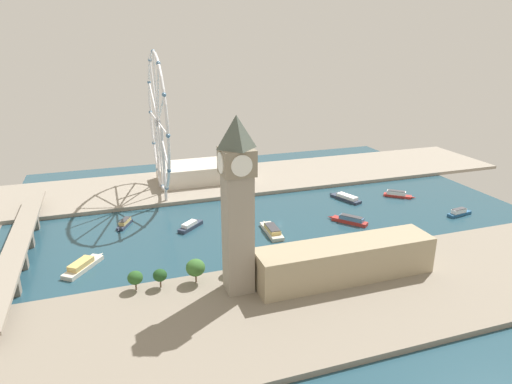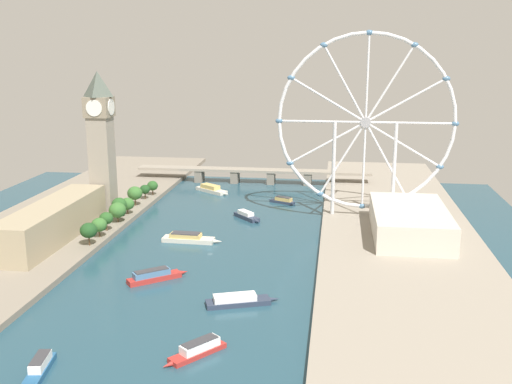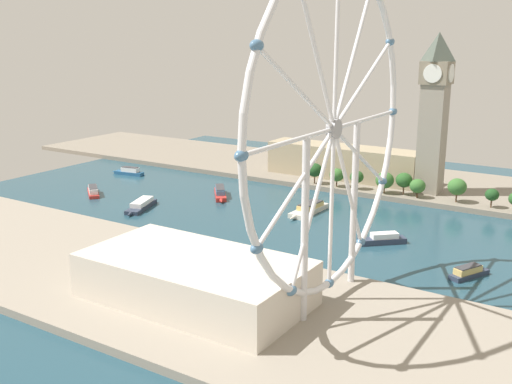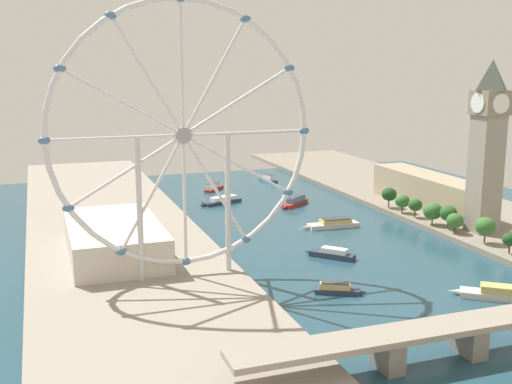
{
  "view_description": "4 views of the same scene",
  "coord_description": "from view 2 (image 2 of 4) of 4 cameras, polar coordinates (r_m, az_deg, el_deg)",
  "views": [
    {
      "loc": [
        -279.39,
        113.39,
        127.7
      ],
      "look_at": [
        13.75,
        13.74,
        20.54
      ],
      "focal_mm": 31.68,
      "sensor_mm": 36.0,
      "label": 1
    },
    {
      "loc": [
        67.08,
        -303.68,
        106.73
      ],
      "look_at": [
        14.89,
        78.67,
        14.4
      ],
      "focal_mm": 41.87,
      "sensor_mm": 36.0,
      "label": 2
    },
    {
      "loc": [
        264.07,
        156.78,
        92.5
      ],
      "look_at": [
        16.32,
        -1.38,
        16.4
      ],
      "focal_mm": 42.9,
      "sensor_mm": 36.0,
      "label": 3
    },
    {
      "loc": [
        141.2,
        322.24,
        91.55
      ],
      "look_at": [
        23.7,
        -10.39,
        18.88
      ],
      "focal_mm": 43.87,
      "sensor_mm": 36.0,
      "label": 4
    }
  ],
  "objects": [
    {
      "name": "ground_plane",
      "position": [
        328.8,
        -4.45,
        -5.53
      ],
      "size": [
        379.5,
        379.5,
        0.0
      ],
      "primitive_type": "plane",
      "color": "#234756"
    },
    {
      "name": "riverbank_left",
      "position": [
        364.45,
        -20.82,
        -4.24
      ],
      "size": [
        90.0,
        520.0,
        3.0
      ],
      "primitive_type": "cube",
      "color": "gray",
      "rests_on": "ground_plane"
    },
    {
      "name": "riverbank_right",
      "position": [
        323.59,
        14.1,
        -5.94
      ],
      "size": [
        90.0,
        520.0,
        3.0
      ],
      "primitive_type": "cube",
      "color": "gray",
      "rests_on": "ground_plane"
    },
    {
      "name": "clock_tower",
      "position": [
        392.95,
        -14.59,
        4.77
      ],
      "size": [
        16.57,
        16.57,
        90.79
      ],
      "color": "gray",
      "rests_on": "riverbank_left"
    },
    {
      "name": "parliament_block",
      "position": [
        351.99,
        -18.83,
        -2.69
      ],
      "size": [
        22.0,
        99.69,
        20.45
      ],
      "primitive_type": "cube",
      "color": "tan",
      "rests_on": "riverbank_left"
    },
    {
      "name": "tree_row_embankment",
      "position": [
        383.84,
        -12.78,
        -1.36
      ],
      "size": [
        13.1,
        125.0,
        13.31
      ],
      "color": "#513823",
      "rests_on": "riverbank_left"
    },
    {
      "name": "ferris_wheel",
      "position": [
        378.89,
        10.42,
        6.47
      ],
      "size": [
        112.6,
        3.2,
        115.27
      ],
      "color": "silver",
      "rests_on": "riverbank_right"
    },
    {
      "name": "riverside_hall",
      "position": [
        352.9,
        14.46,
        -2.76
      ],
      "size": [
        41.56,
        77.52,
        15.53
      ],
      "primitive_type": "cube",
      "color": "beige",
      "rests_on": "riverbank_right"
    },
    {
      "name": "river_bridge",
      "position": [
        487.87,
        -0.29,
        1.85
      ],
      "size": [
        191.5,
        13.21,
        11.68
      ],
      "color": "gray",
      "rests_on": "ground_plane"
    },
    {
      "name": "tour_boat_0",
      "position": [
        221.8,
        -5.56,
        -14.72
      ],
      "size": [
        19.63,
        22.55,
        5.32
      ],
      "rotation": [
        0.0,
        0.0,
        4.02
      ],
      "color": "#B22D28",
      "rests_on": "ground_plane"
    },
    {
      "name": "tour_boat_1",
      "position": [
        459.11,
        -4.26,
        0.26
      ],
      "size": [
        29.84,
        24.11,
        5.61
      ],
      "rotation": [
        0.0,
        0.0,
        5.64
      ],
      "color": "beige",
      "rests_on": "ground_plane"
    },
    {
      "name": "tour_boat_2",
      "position": [
        342.64,
        -6.47,
        -4.4
      ],
      "size": [
        34.68,
        9.33,
        5.34
      ],
      "rotation": [
        0.0,
        0.0,
        6.24
      ],
      "color": "beige",
      "rests_on": "ground_plane"
    },
    {
      "name": "tour_boat_3",
      "position": [
        260.11,
        -1.74,
        -10.3
      ],
      "size": [
        32.0,
        16.4,
        4.63
      ],
      "rotation": [
        0.0,
        0.0,
        0.34
      ],
      "color": "#2D384C",
      "rests_on": "ground_plane"
    },
    {
      "name": "tour_boat_4",
      "position": [
        385.42,
        -0.87,
        -2.31
      ],
      "size": [
        20.38,
        21.75,
        4.98
      ],
      "rotation": [
        0.0,
        0.0,
        5.45
      ],
      "color": "#2D384C",
      "rests_on": "ground_plane"
    },
    {
      "name": "tour_boat_5",
      "position": [
        289.19,
        -9.68,
        -7.9
      ],
      "size": [
        26.24,
        22.12,
        5.72
      ],
      "rotation": [
        0.0,
        0.0,
        0.67
      ],
      "color": "#B22D28",
      "rests_on": "ground_plane"
    },
    {
      "name": "tour_boat_6",
      "position": [
        222.27,
        -19.98,
        -15.47
      ],
      "size": [
        8.46,
        24.6,
        5.52
      ],
      "rotation": [
        0.0,
        0.0,
        4.87
      ],
      "color": "#235684",
      "rests_on": "ground_plane"
    },
    {
      "name": "tour_boat_7",
      "position": [
        425.23,
        2.55,
        -0.81
      ],
      "size": [
        20.58,
        12.49,
        4.82
      ],
      "rotation": [
        0.0,
        0.0,
        2.68
      ],
      "color": "#2D384C",
      "rests_on": "ground_plane"
    }
  ]
}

